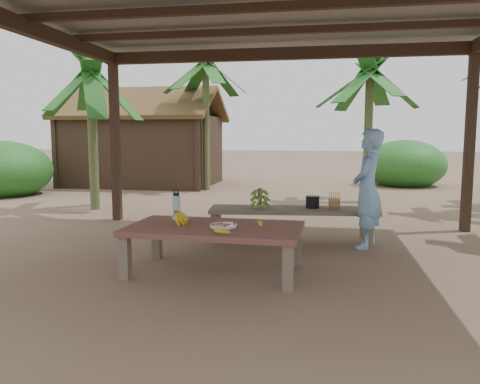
% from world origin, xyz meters
% --- Properties ---
extents(ground, '(80.00, 80.00, 0.00)m').
position_xyz_m(ground, '(0.00, 0.00, 0.00)').
color(ground, brown).
rests_on(ground, ground).
extents(pavilion, '(6.60, 5.60, 2.95)m').
position_xyz_m(pavilion, '(-0.01, -0.01, 2.78)').
color(pavilion, black).
rests_on(pavilion, ground).
extents(work_table, '(1.84, 1.07, 0.50)m').
position_xyz_m(work_table, '(-0.45, -0.46, 0.43)').
color(work_table, brown).
rests_on(work_table, ground).
extents(bench, '(2.25, 0.81, 0.45)m').
position_xyz_m(bench, '(0.23, 1.21, 0.39)').
color(bench, brown).
rests_on(bench, ground).
extents(ripe_banana_bunch, '(0.29, 0.27, 0.15)m').
position_xyz_m(ripe_banana_bunch, '(-0.89, -0.41, 0.58)').
color(ripe_banana_bunch, gold).
rests_on(ripe_banana_bunch, work_table).
extents(plate, '(0.28, 0.28, 0.04)m').
position_xyz_m(plate, '(-0.34, -0.52, 0.52)').
color(plate, white).
rests_on(plate, work_table).
extents(loose_banana_front, '(0.17, 0.06, 0.04)m').
position_xyz_m(loose_banana_front, '(-0.29, -0.83, 0.52)').
color(loose_banana_front, gold).
rests_on(loose_banana_front, work_table).
extents(loose_banana_side, '(0.08, 0.16, 0.04)m').
position_xyz_m(loose_banana_side, '(0.02, -0.36, 0.52)').
color(loose_banana_side, gold).
rests_on(loose_banana_side, work_table).
extents(water_flask, '(0.09, 0.09, 0.34)m').
position_xyz_m(water_flask, '(-0.96, -0.14, 0.64)').
color(water_flask, '#3EB5C4').
rests_on(water_flask, work_table).
extents(green_banana_stalk, '(0.27, 0.27, 0.29)m').
position_xyz_m(green_banana_stalk, '(-0.18, 1.16, 0.59)').
color(green_banana_stalk, '#598C2D').
rests_on(green_banana_stalk, bench).
extents(cooking_pot, '(0.18, 0.18, 0.16)m').
position_xyz_m(cooking_pot, '(0.53, 1.29, 0.53)').
color(cooking_pot, black).
rests_on(cooking_pot, bench).
extents(skewer_rack, '(0.19, 0.10, 0.24)m').
position_xyz_m(skewer_rack, '(0.82, 1.21, 0.57)').
color(skewer_rack, '#A57F47').
rests_on(skewer_rack, bench).
extents(woman, '(0.52, 0.64, 1.53)m').
position_xyz_m(woman, '(1.23, 0.98, 0.76)').
color(woman, '#6D9CCF').
rests_on(woman, ground).
extents(hut, '(4.40, 3.43, 2.85)m').
position_xyz_m(hut, '(-4.50, 8.00, 1.10)').
color(hut, black).
rests_on(hut, ground).
extents(banana_plant_n, '(1.80, 1.80, 3.06)m').
position_xyz_m(banana_plant_n, '(1.62, 5.42, 2.57)').
color(banana_plant_n, '#596638').
rests_on(banana_plant_n, ground).
extents(banana_plant_nw, '(1.80, 1.80, 3.56)m').
position_xyz_m(banana_plant_nw, '(-2.37, 6.88, 3.06)').
color(banana_plant_nw, '#596638').
rests_on(banana_plant_nw, ground).
extents(banana_plant_w, '(1.80, 1.80, 2.84)m').
position_xyz_m(banana_plant_w, '(-3.74, 3.32, 2.36)').
color(banana_plant_w, '#596638').
rests_on(banana_plant_w, ground).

